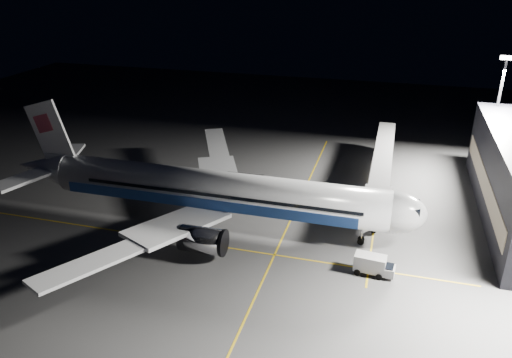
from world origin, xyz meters
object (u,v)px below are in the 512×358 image
object	(u,v)px
jet_bridge	(382,165)
service_truck	(374,265)
baggage_tug	(209,169)
safety_cone_c	(184,197)
safety_cone_a	(200,203)
airliner	(210,190)
safety_cone_b	(275,195)
floodlight_mast_north	(498,104)

from	to	relation	value
jet_bridge	service_truck	size ratio (longest dim) A/B	6.85
jet_bridge	baggage_tug	distance (m)	29.93
baggage_tug	safety_cone_c	distance (m)	10.54
jet_bridge	safety_cone_c	world-z (taller)	jet_bridge
jet_bridge	safety_cone_a	world-z (taller)	jet_bridge
airliner	safety_cone_b	bearing A→B (deg)	57.26
service_truck	safety_cone_b	distance (m)	24.33
safety_cone_a	safety_cone_c	distance (m)	3.60
service_truck	safety_cone_b	xyz separation A→B (m)	(-16.65, 17.72, -1.01)
service_truck	safety_cone_b	size ratio (longest dim) A/B	7.98
airliner	safety_cone_c	bearing A→B (deg)	137.50
floodlight_mast_north	safety_cone_b	world-z (taller)	floodlight_mast_north
airliner	safety_cone_a	world-z (taller)	airliner
jet_bridge	safety_cone_c	xyz separation A→B (m)	(-29.97, -11.74, -4.26)
baggage_tug	service_truck	bearing A→B (deg)	-48.23
safety_cone_c	service_truck	bearing A→B (deg)	-23.30
airliner	baggage_tug	distance (m)	18.58
service_truck	safety_cone_c	xyz separation A→B (m)	(-30.54, 13.15, -1.01)
floodlight_mast_north	service_truck	world-z (taller)	floodlight_mast_north
baggage_tug	safety_cone_b	xyz separation A→B (m)	(13.59, -5.96, -0.57)
service_truck	safety_cone_a	bearing A→B (deg)	162.61
baggage_tug	jet_bridge	bearing A→B (deg)	-7.83
airliner	service_truck	size ratio (longest dim) A/B	12.25
jet_bridge	floodlight_mast_north	size ratio (longest dim) A/B	1.66
service_truck	baggage_tug	distance (m)	38.41
floodlight_mast_north	safety_cone_a	world-z (taller)	floodlight_mast_north
floodlight_mast_north	safety_cone_c	bearing A→B (deg)	-151.85
safety_cone_a	safety_cone_c	size ratio (longest dim) A/B	0.86
airliner	safety_cone_c	world-z (taller)	airliner
floodlight_mast_north	service_truck	distance (m)	43.97
safety_cone_a	safety_cone_c	bearing A→B (deg)	154.23
airliner	baggage_tug	size ratio (longest dim) A/B	20.81
safety_cone_c	safety_cone_b	bearing A→B (deg)	18.18
jet_bridge	service_truck	distance (m)	25.11
floodlight_mast_north	baggage_tug	size ratio (longest dim) A/B	7.01
airliner	safety_cone_b	distance (m)	13.82
baggage_tug	safety_cone_b	size ratio (longest dim) A/B	4.69
jet_bridge	safety_cone_a	xyz separation A→B (m)	(-26.73, -13.30, -4.31)
jet_bridge	service_truck	world-z (taller)	jet_bridge
safety_cone_b	floodlight_mast_north	bearing A→B (deg)	31.77
airliner	safety_cone_a	size ratio (longest dim) A/B	111.75
safety_cone_c	floodlight_mast_north	bearing A→B (deg)	28.15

